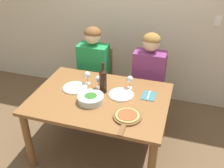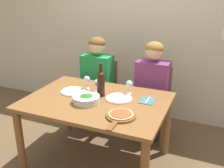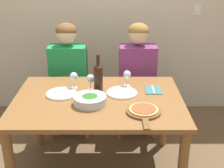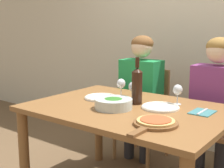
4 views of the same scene
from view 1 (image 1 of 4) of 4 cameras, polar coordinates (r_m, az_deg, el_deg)
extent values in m
plane|color=brown|center=(3.18, -2.34, -13.94)|extent=(40.00, 40.00, 0.00)
cube|color=beige|center=(3.65, 4.41, 16.68)|extent=(10.00, 0.05, 2.70)
cube|color=white|center=(3.58, 22.07, 12.60)|extent=(0.08, 0.01, 0.12)
cube|color=brown|center=(2.72, -2.66, -3.19)|extent=(1.41, 1.00, 0.04)
cylinder|color=brown|center=(2.90, -17.80, -11.61)|extent=(0.08, 0.08, 0.70)
cylinder|color=brown|center=(3.49, -10.09, -2.52)|extent=(0.08, 0.08, 0.70)
cylinder|color=brown|center=(3.18, 11.26, -6.29)|extent=(0.08, 0.08, 0.70)
cube|color=#9E7042|center=(3.57, -3.76, 0.26)|extent=(0.42, 0.42, 0.04)
cube|color=#9E7042|center=(3.62, -2.80, 4.96)|extent=(0.38, 0.03, 0.43)
cylinder|color=#9E7042|center=(3.60, -7.53, -3.81)|extent=(0.04, 0.04, 0.41)
cylinder|color=#9E7042|center=(3.48, -1.79, -4.90)|extent=(0.04, 0.04, 0.41)
cylinder|color=#9E7042|center=(3.89, -5.29, -0.78)|extent=(0.04, 0.04, 0.41)
cylinder|color=#9E7042|center=(3.78, 0.06, -1.68)|extent=(0.04, 0.04, 0.41)
cube|color=#9E7042|center=(3.41, 7.72, -1.58)|extent=(0.42, 0.42, 0.04)
cube|color=#9E7042|center=(3.46, 8.59, 3.36)|extent=(0.38, 0.03, 0.43)
cylinder|color=#9E7042|center=(3.41, 3.72, -5.89)|extent=(0.04, 0.04, 0.41)
cylinder|color=#9E7042|center=(3.36, 10.06, -6.96)|extent=(0.04, 0.04, 0.41)
cylinder|color=#9E7042|center=(3.71, 5.14, -2.52)|extent=(0.04, 0.04, 0.41)
cylinder|color=#9E7042|center=(3.67, 10.94, -3.45)|extent=(0.04, 0.04, 0.41)
cylinder|color=#28282D|center=(3.64, -5.41, -2.92)|extent=(0.10, 0.10, 0.45)
cylinder|color=#28282D|center=(3.59, -2.74, -3.40)|extent=(0.10, 0.10, 0.45)
cube|color=#1E8C47|center=(3.41, -4.04, 4.26)|extent=(0.38, 0.22, 0.54)
cylinder|color=#1E8C47|center=(3.36, -8.61, 0.61)|extent=(0.07, 0.31, 0.14)
cylinder|color=#1E8C47|center=(3.22, -2.15, -0.44)|extent=(0.07, 0.31, 0.14)
sphere|color=beige|center=(3.26, -4.29, 10.40)|extent=(0.20, 0.20, 0.20)
ellipsoid|color=brown|center=(3.25, -4.25, 11.04)|extent=(0.21, 0.21, 0.15)
cylinder|color=#28282D|center=(3.47, 5.78, -4.89)|extent=(0.10, 0.10, 0.45)
cylinder|color=#28282D|center=(3.45, 8.72, -5.37)|extent=(0.10, 0.10, 0.45)
cube|color=#7A3370|center=(3.24, 8.01, 2.53)|extent=(0.38, 0.22, 0.54)
cylinder|color=#7A3370|center=(3.14, 3.44, -1.35)|extent=(0.07, 0.31, 0.14)
cylinder|color=#7A3370|center=(3.09, 10.64, -2.50)|extent=(0.07, 0.31, 0.14)
sphere|color=beige|center=(3.08, 8.54, 8.92)|extent=(0.20, 0.20, 0.20)
ellipsoid|color=olive|center=(3.08, 8.62, 9.59)|extent=(0.21, 0.21, 0.15)
cylinder|color=black|center=(2.74, -1.95, 0.41)|extent=(0.08, 0.08, 0.24)
cone|color=black|center=(2.67, -2.00, 2.92)|extent=(0.08, 0.08, 0.03)
cylinder|color=black|center=(2.65, -2.02, 3.94)|extent=(0.03, 0.03, 0.08)
cylinder|color=silver|center=(2.63, -4.64, -3.19)|extent=(0.27, 0.27, 0.07)
ellipsoid|color=#2D6B23|center=(2.63, -4.64, -3.12)|extent=(0.22, 0.22, 0.08)
cylinder|color=silver|center=(2.88, -8.07, -0.86)|extent=(0.27, 0.27, 0.01)
torus|color=silver|center=(2.88, -8.08, -0.76)|extent=(0.26, 0.26, 0.02)
cylinder|color=silver|center=(2.74, 2.00, -2.33)|extent=(0.27, 0.27, 0.01)
torus|color=silver|center=(2.74, 2.00, -2.23)|extent=(0.26, 0.26, 0.02)
cylinder|color=brown|center=(2.44, 3.37, -7.10)|extent=(0.26, 0.26, 0.02)
cube|color=brown|center=(2.29, 2.09, -10.10)|extent=(0.04, 0.14, 0.02)
cylinder|color=tan|center=(2.43, 3.38, -6.82)|extent=(0.22, 0.22, 0.01)
cylinder|color=#AD4C28|center=(2.42, 3.38, -6.67)|extent=(0.18, 0.18, 0.01)
cylinder|color=silver|center=(2.95, -5.31, 0.15)|extent=(0.06, 0.06, 0.01)
cylinder|color=silver|center=(2.93, -5.35, 0.83)|extent=(0.01, 0.01, 0.07)
ellipsoid|color=silver|center=(2.90, -5.41, 2.01)|extent=(0.07, 0.07, 0.08)
ellipsoid|color=maroon|center=(2.91, -5.40, 1.80)|extent=(0.06, 0.06, 0.03)
cylinder|color=silver|center=(2.87, 3.84, -0.83)|extent=(0.06, 0.06, 0.01)
cylinder|color=silver|center=(2.85, 3.87, -0.13)|extent=(0.01, 0.01, 0.07)
ellipsoid|color=silver|center=(2.81, 3.92, 1.07)|extent=(0.07, 0.07, 0.08)
ellipsoid|color=maroon|center=(2.82, 3.91, 0.85)|extent=(0.06, 0.06, 0.03)
cylinder|color=silver|center=(2.87, -2.91, -0.81)|extent=(0.06, 0.06, 0.01)
cylinder|color=silver|center=(2.84, -2.93, -0.11)|extent=(0.01, 0.01, 0.07)
ellipsoid|color=silver|center=(2.81, -2.97, 1.09)|extent=(0.07, 0.07, 0.08)
ellipsoid|color=maroon|center=(2.82, -2.96, 0.87)|extent=(0.06, 0.06, 0.03)
cube|color=#387075|center=(2.75, 7.98, -2.55)|extent=(0.14, 0.18, 0.01)
cube|color=silver|center=(2.75, 7.98, -2.44)|extent=(0.01, 0.17, 0.01)
camera|label=2|loc=(0.53, 64.60, -55.09)|focal=42.00mm
camera|label=3|loc=(0.81, -74.98, -25.48)|focal=50.00mm
camera|label=4|loc=(1.07, 37.82, -41.23)|focal=50.00mm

